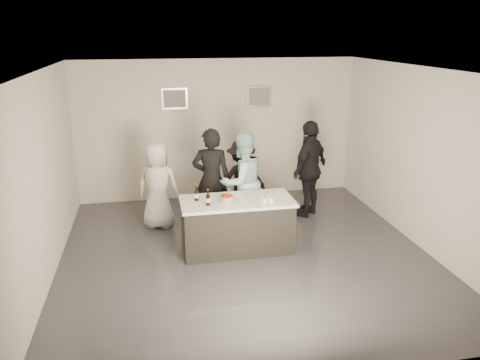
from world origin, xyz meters
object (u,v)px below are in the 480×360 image
(person_guest_left, at_px, (158,186))
(person_guest_right, at_px, (310,169))
(beer_bottle_a, at_px, (197,193))
(person_main_black, at_px, (211,180))
(person_main_blue, at_px, (242,182))
(beer_bottle_b, at_px, (208,198))
(bar_counter, at_px, (237,225))
(person_guest_back, at_px, (241,179))
(cake, at_px, (227,199))

(person_guest_left, bearing_deg, person_guest_right, -156.99)
(beer_bottle_a, xyz_separation_m, person_main_black, (0.36, 0.88, -0.07))
(beer_bottle_a, bearing_deg, person_main_blue, 39.83)
(beer_bottle_b, bearing_deg, bar_counter, 17.73)
(beer_bottle_a, height_order, person_guest_back, person_guest_back)
(person_guest_left, bearing_deg, bar_counter, 157.19)
(beer_bottle_b, xyz_separation_m, person_guest_left, (-0.75, 1.41, -0.21))
(bar_counter, xyz_separation_m, cake, (-0.18, -0.03, 0.49))
(bar_counter, xyz_separation_m, person_main_black, (-0.29, 0.97, 0.51))
(beer_bottle_b, distance_m, person_guest_right, 2.64)
(beer_bottle_b, bearing_deg, cake, 21.15)
(cake, distance_m, person_guest_right, 2.30)
(cake, relative_size, person_main_blue, 0.12)
(bar_counter, bearing_deg, person_guest_back, 76.21)
(beer_bottle_b, relative_size, person_guest_right, 0.14)
(person_main_black, xyz_separation_m, person_guest_left, (-0.96, 0.28, -0.14))
(bar_counter, distance_m, beer_bottle_a, 0.88)
(cake, xyz_separation_m, person_main_blue, (0.43, 0.89, -0.02))
(cake, height_order, person_guest_right, person_guest_right)
(bar_counter, relative_size, person_guest_back, 1.20)
(beer_bottle_a, distance_m, person_guest_left, 1.32)
(person_guest_right, height_order, person_guest_back, person_guest_right)
(beer_bottle_a, relative_size, person_main_blue, 0.14)
(person_guest_back, bearing_deg, beer_bottle_a, 50.25)
(cake, relative_size, person_main_black, 0.11)
(cake, xyz_separation_m, beer_bottle_a, (-0.48, 0.13, 0.09))
(beer_bottle_b, height_order, person_guest_right, person_guest_right)
(person_main_black, height_order, person_guest_right, person_guest_right)
(person_guest_back, bearing_deg, person_main_blue, 77.36)
(beer_bottle_a, bearing_deg, person_guest_back, 53.55)
(person_guest_left, relative_size, person_guest_back, 1.06)
(beer_bottle_b, xyz_separation_m, person_main_blue, (0.76, 1.01, -0.11))
(person_main_black, relative_size, person_guest_right, 1.00)
(beer_bottle_b, bearing_deg, person_main_blue, 53.17)
(beer_bottle_a, bearing_deg, person_guest_right, 27.02)
(beer_bottle_a, bearing_deg, person_guest_left, 117.28)
(person_guest_right, bearing_deg, person_guest_back, -48.89)
(beer_bottle_b, bearing_deg, person_main_black, 79.50)
(bar_counter, relative_size, beer_bottle_a, 7.15)
(beer_bottle_a, xyz_separation_m, person_guest_back, (1.01, 1.37, -0.26))
(bar_counter, relative_size, person_main_blue, 1.01)
(person_main_blue, distance_m, person_guest_right, 1.51)
(bar_counter, distance_m, cake, 0.52)
(person_main_black, relative_size, person_guest_back, 1.24)
(cake, relative_size, person_guest_right, 0.11)
(person_main_black, height_order, person_guest_left, person_main_black)
(beer_bottle_b, relative_size, person_main_blue, 0.14)
(beer_bottle_a, distance_m, beer_bottle_b, 0.29)
(person_main_black, relative_size, person_guest_left, 1.17)
(person_main_black, bearing_deg, beer_bottle_b, 92.29)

